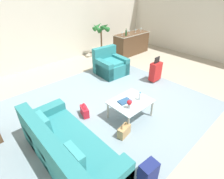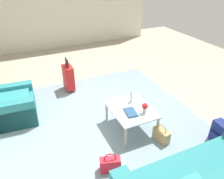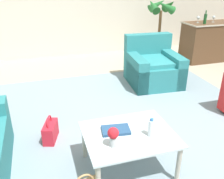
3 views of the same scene
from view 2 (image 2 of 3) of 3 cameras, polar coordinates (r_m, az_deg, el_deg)
name	(u,v)px [view 2 (image 2 of 3)]	position (r m, az deg, el deg)	size (l,w,h in m)	color
ground_plane	(100,123)	(4.55, -3.25, -8.60)	(12.00, 12.00, 0.00)	#A89E89
wall_right	(45,6)	(8.58, -17.03, 20.19)	(0.12, 8.00, 3.10)	beige
area_rug	(102,144)	(4.07, -2.72, -14.09)	(5.20, 4.40, 0.01)	gray
armchair	(7,107)	(4.96, -25.82, -4.12)	(1.00, 1.02, 0.91)	teal
coffee_table	(131,111)	(4.19, 5.03, -5.61)	(0.94, 0.76, 0.46)	silver
water_bottle	(131,98)	(4.29, 5.00, -2.22)	(0.06, 0.06, 0.20)	silver
coffee_table_book	(131,112)	(4.03, 4.91, -5.94)	(0.30, 0.19, 0.03)	navy
flower_vase	(145,107)	(4.00, 8.56, -4.60)	(0.11, 0.11, 0.21)	#B2B7BC
suitcase_red	(68,77)	(5.62, -11.33, 3.21)	(0.40, 0.23, 0.85)	red
handbag_red	(110,164)	(3.59, -0.48, -18.94)	(0.23, 0.35, 0.36)	red
handbag_tan	(161,135)	(4.16, 12.77, -11.48)	(0.34, 0.20, 0.36)	tan
backpack_navy	(220,132)	(4.47, 26.39, -10.03)	(0.31, 0.27, 0.40)	navy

